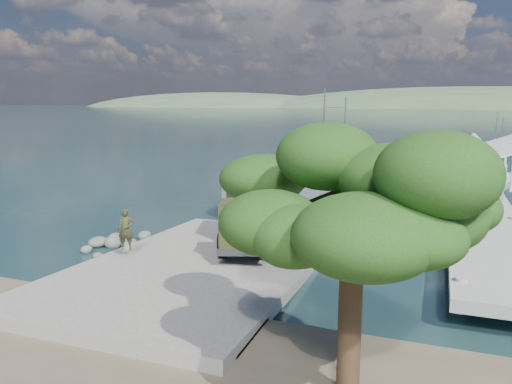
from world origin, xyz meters
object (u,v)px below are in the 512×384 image
soldier (126,237)px  sailboat_near (498,179)px  overhang_tree (337,202)px  landing_craft (319,179)px  military_truck (249,208)px  pier (475,187)px  sailboat_far (492,170)px

soldier → sailboat_near: size_ratio=0.31×
sailboat_near → overhang_tree: overhang_tree is taller
sailboat_near → overhang_tree: (-8.00, -42.06, 5.17)m
landing_craft → sailboat_near: 18.51m
military_truck → soldier: (-4.58, -4.69, -0.84)m
landing_craft → overhang_tree: size_ratio=4.59×
pier → sailboat_far: bearing=81.7°
landing_craft → military_truck: size_ratio=4.15×
soldier → overhang_tree: size_ratio=0.27×
landing_craft → sailboat_far: size_ratio=4.99×
soldier → sailboat_far: sailboat_far is taller
sailboat_near → overhang_tree: size_ratio=0.88×
pier → sailboat_far: sailboat_far is taller
soldier → overhang_tree: (11.67, -7.42, 4.00)m
landing_craft → overhang_tree: landing_craft is taller
landing_craft → sailboat_near: landing_craft is taller
pier → soldier: (-16.71, -20.71, -0.08)m
military_truck → sailboat_near: size_ratio=1.26×
sailboat_near → sailboat_far: bearing=108.7°
pier → military_truck: 20.11m
sailboat_far → landing_craft: bearing=-115.1°
military_truck → landing_craft: bearing=74.7°
landing_craft → soldier: size_ratio=17.05×
landing_craft → soldier: 25.63m
soldier → overhang_tree: bearing=-57.3°
pier → sailboat_near: size_ratio=6.61×
landing_craft → military_truck: (0.92, -20.67, 1.53)m
military_truck → sailboat_far: sailboat_far is taller
military_truck → sailboat_near: (15.08, 29.95, -2.01)m
military_truck → sailboat_far: size_ratio=1.20×
soldier → sailboat_far: 46.26m
soldier → sailboat_near: sailboat_near is taller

